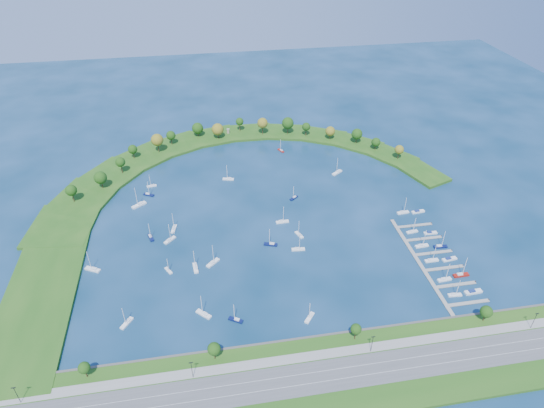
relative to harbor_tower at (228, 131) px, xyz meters
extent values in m
plane|color=#072940|center=(13.32, -117.37, -4.06)|extent=(700.00, 700.00, 0.00)
cube|color=#1F5215|center=(13.32, -241.37, -3.26)|extent=(420.00, 42.00, 1.60)
cube|color=#474442|center=(13.32, -219.87, -3.16)|extent=(420.00, 1.20, 1.80)
cube|color=#515154|center=(13.32, -241.37, -2.40)|extent=(420.00, 16.00, 0.12)
cube|color=gray|center=(13.32, -230.37, -2.40)|extent=(420.00, 5.00, 0.12)
cube|color=silver|center=(13.32, -243.87, -2.33)|extent=(420.00, 0.15, 0.02)
cube|color=silver|center=(13.32, -238.87, -2.33)|extent=(420.00, 0.15, 0.02)
cylinder|color=#382314|center=(-81.68, -224.37, -0.01)|extent=(0.56, 0.56, 4.90)
sphere|color=#204010|center=(-81.68, -224.37, 3.48)|extent=(5.20, 5.20, 5.20)
cylinder|color=#382314|center=(-26.68, -224.37, 0.17)|extent=(0.56, 0.56, 5.25)
sphere|color=#204010|center=(-26.68, -224.37, 3.99)|extent=(6.00, 6.00, 6.00)
cylinder|color=#382314|center=(38.32, -224.37, 0.34)|extent=(0.56, 0.56, 5.60)
sphere|color=#204010|center=(38.32, -224.37, 4.18)|extent=(5.20, 5.20, 5.20)
cylinder|color=#382314|center=(103.32, -224.37, -0.01)|extent=(0.56, 0.56, 4.90)
sphere|color=#204010|center=(103.32, -224.37, 3.64)|extent=(6.00, 6.00, 6.00)
cylinder|color=black|center=(-106.68, -232.37, 2.54)|extent=(0.24, 0.24, 10.00)
cylinder|color=black|center=(-36.68, -232.37, 2.54)|extent=(0.24, 0.24, 10.00)
cylinder|color=black|center=(43.32, -232.37, 2.54)|extent=(0.24, 0.24, 10.00)
cylinder|color=black|center=(123.32, -232.37, 2.54)|extent=(0.24, 0.24, 10.00)
cube|color=#1F5215|center=(-113.43, -109.55, -3.06)|extent=(43.73, 48.72, 2.00)
cube|color=#1F5215|center=(-105.51, -79.80, -3.06)|extent=(50.23, 54.30, 2.00)
cube|color=#1F5215|center=(-90.71, -52.79, -3.06)|extent=(54.07, 56.09, 2.00)
cube|color=#1F5215|center=(-69.88, -30.10, -3.06)|extent=(55.20, 54.07, 2.00)
cube|color=#1F5215|center=(-44.24, -13.04, -3.06)|extent=(53.65, 48.47, 2.00)
cube|color=#1F5215|center=(-15.27, -2.60, -3.06)|extent=(49.62, 39.75, 2.00)
cube|color=#1F5215|center=(15.35, 0.62, -3.06)|extent=(44.32, 29.96, 2.00)
cube|color=#1F5215|center=(45.86, -3.57, -3.06)|extent=(49.49, 38.05, 2.00)
cube|color=#1F5215|center=(74.49, -14.93, -3.06)|extent=(51.13, 44.12, 2.00)
cube|color=#1F5215|center=(99.57, -32.79, -3.06)|extent=(49.19, 47.96, 2.00)
cube|color=#1F5215|center=(119.67, -56.13, -3.06)|extent=(43.90, 49.49, 2.00)
cube|color=#1F5215|center=(133.60, -83.59, -3.06)|extent=(35.67, 48.74, 2.00)
cube|color=#1F5215|center=(-113.43, -164.96, -3.11)|extent=(36.00, 130.81, 1.90)
cylinder|color=#382314|center=(-110.34, -84.63, 1.67)|extent=(0.56, 0.56, 7.45)
sphere|color=#204010|center=(-110.34, -84.63, 6.89)|extent=(7.50, 7.50, 7.50)
cylinder|color=#382314|center=(-93.66, -70.65, 1.29)|extent=(0.56, 0.56, 6.69)
sphere|color=#204010|center=(-93.66, -70.65, 6.40)|extent=(8.80, 8.80, 8.80)
cylinder|color=#382314|center=(-82.11, -51.83, 1.76)|extent=(0.56, 0.56, 7.63)
sphere|color=#204010|center=(-82.11, -51.83, 6.97)|extent=(7.01, 7.01, 7.01)
cylinder|color=#382314|center=(-75.22, -30.62, 1.06)|extent=(0.56, 0.56, 6.23)
sphere|color=#204010|center=(-75.22, -30.62, 5.58)|extent=(7.03, 7.03, 7.03)
cylinder|color=#382314|center=(-56.71, -24.07, 2.34)|extent=(0.56, 0.56, 8.79)
sphere|color=#656817|center=(-56.71, -24.07, 8.64)|extent=(9.53, 9.53, 9.53)
cylinder|color=#382314|center=(-46.67, -12.62, 1.25)|extent=(0.56, 0.56, 6.61)
sphere|color=#204010|center=(-46.67, -12.62, 6.04)|extent=(7.44, 7.44, 7.44)
cylinder|color=#382314|center=(-25.12, -1.22, 0.64)|extent=(0.56, 0.56, 5.40)
sphere|color=#204010|center=(-25.12, -1.22, 5.21)|extent=(9.35, 9.35, 9.35)
cylinder|color=#382314|center=(-8.97, -7.82, 0.99)|extent=(0.56, 0.56, 6.09)
sphere|color=#656817|center=(-8.97, -7.82, 6.01)|extent=(9.86, 9.86, 9.86)
cylinder|color=#382314|center=(10.29, 2.78, 1.61)|extent=(0.56, 0.56, 7.35)
sphere|color=#204010|center=(10.29, 2.78, 6.61)|extent=(6.61, 6.61, 6.61)
cylinder|color=#382314|center=(28.33, -7.02, 2.27)|extent=(0.56, 0.56, 8.67)
sphere|color=#656817|center=(28.33, -7.02, 8.35)|extent=(8.72, 8.72, 8.72)
cylinder|color=#382314|center=(49.22, -9.36, 1.83)|extent=(0.56, 0.56, 7.79)
sphere|color=#204010|center=(49.22, -9.36, 7.70)|extent=(9.86, 9.86, 9.86)
cylinder|color=#382314|center=(63.49, -15.57, 1.40)|extent=(0.56, 0.56, 6.92)
sphere|color=#204010|center=(63.49, -15.57, 6.23)|extent=(6.86, 6.86, 6.86)
cylinder|color=#382314|center=(81.58, -24.68, 0.67)|extent=(0.56, 0.56, 5.45)
sphere|color=#656817|center=(81.58, -24.68, 5.00)|extent=(8.01, 8.01, 8.01)
cylinder|color=#382314|center=(100.74, -35.19, 1.10)|extent=(0.56, 0.56, 6.33)
sphere|color=#204010|center=(100.74, -35.19, 6.01)|extent=(8.74, 8.74, 8.74)
cylinder|color=#382314|center=(112.13, -48.37, 0.48)|extent=(0.56, 0.56, 5.08)
sphere|color=#204010|center=(112.13, -48.37, 4.44)|extent=(7.08, 7.08, 7.08)
cylinder|color=#382314|center=(124.05, -65.86, 1.24)|extent=(0.56, 0.56, 6.60)
sphere|color=#656817|center=(124.05, -65.86, 5.93)|extent=(6.95, 6.95, 6.95)
cylinder|color=gray|center=(0.00, 0.00, -0.20)|extent=(2.20, 2.20, 3.71)
cylinder|color=gray|center=(0.00, 0.00, 1.80)|extent=(2.60, 2.60, 0.30)
cube|color=gray|center=(91.32, -178.37, -3.71)|extent=(2.20, 82.00, 0.40)
cube|color=gray|center=(103.42, -211.37, -3.71)|extent=(22.00, 2.00, 0.40)
cylinder|color=#382314|center=(114.32, -211.37, -3.46)|extent=(0.36, 0.36, 1.60)
cube|color=gray|center=(103.42, -198.17, -3.71)|extent=(22.00, 2.00, 0.40)
cylinder|color=#382314|center=(114.32, -198.17, -3.46)|extent=(0.36, 0.36, 1.60)
cube|color=gray|center=(103.42, -184.97, -3.71)|extent=(22.00, 2.00, 0.40)
cylinder|color=#382314|center=(114.32, -184.97, -3.46)|extent=(0.36, 0.36, 1.60)
cube|color=gray|center=(103.42, -171.77, -3.71)|extent=(22.00, 2.00, 0.40)
cylinder|color=#382314|center=(114.32, -171.77, -3.46)|extent=(0.36, 0.36, 1.60)
cube|color=gray|center=(103.42, -158.57, -3.71)|extent=(22.00, 2.00, 0.40)
cylinder|color=#382314|center=(114.32, -158.57, -3.46)|extent=(0.36, 0.36, 1.60)
cube|color=gray|center=(103.42, -145.37, -3.71)|extent=(22.00, 2.00, 0.40)
cylinder|color=#382314|center=(114.32, -145.37, -3.46)|extent=(0.36, 0.36, 1.60)
cube|color=#0B1445|center=(-58.98, -130.03, -3.60)|extent=(4.43, 7.95, 0.92)
cube|color=silver|center=(-59.22, -129.30, -2.82)|extent=(2.26, 3.02, 0.64)
cylinder|color=silver|center=(-58.79, -130.61, 2.04)|extent=(0.32, 0.32, 10.35)
cube|color=white|center=(-47.49, -134.46, -3.57)|extent=(7.40, 7.38, 0.98)
cube|color=silver|center=(-48.07, -135.04, -2.74)|extent=(3.15, 3.15, 0.69)
cylinder|color=silver|center=(-47.03, -134.00, 2.43)|extent=(0.32, 0.32, 11.02)
cube|color=white|center=(22.30, -127.90, -3.57)|extent=(8.19, 2.61, 0.97)
cube|color=silver|center=(21.49, -127.93, -2.75)|extent=(2.90, 1.71, 0.68)
cylinder|color=silver|center=(22.95, -127.87, 2.38)|extent=(0.32, 0.32, 10.94)
cube|color=#0B1445|center=(35.02, -102.78, -3.65)|extent=(6.61, 5.75, 0.83)
cube|color=silver|center=(35.57, -102.35, -2.94)|extent=(2.73, 2.54, 0.58)
cylinder|color=silver|center=(34.59, -103.11, 1.41)|extent=(0.32, 0.32, 9.28)
cube|color=white|center=(26.50, -155.69, -3.59)|extent=(8.01, 2.91, 0.94)
cube|color=silver|center=(25.72, -155.61, -2.79)|extent=(2.87, 1.78, 0.66)
cylinder|color=silver|center=(27.13, -155.74, 2.17)|extent=(0.32, 0.32, 10.58)
cube|color=white|center=(-48.07, -161.27, -3.68)|extent=(4.65, 6.37, 0.76)
cube|color=silver|center=(-48.38, -160.72, -3.04)|extent=(2.17, 2.53, 0.53)
cylinder|color=silver|center=(-47.82, -161.71, 0.96)|extent=(0.32, 0.32, 8.53)
cube|color=white|center=(-60.74, -70.95, -3.66)|extent=(6.91, 2.85, 0.80)
cube|color=silver|center=(-60.08, -70.85, -2.97)|extent=(2.52, 1.65, 0.56)
cylinder|color=silver|center=(-61.27, -71.03, 1.27)|extent=(0.32, 0.32, 9.05)
cube|color=white|center=(20.89, -207.37, -3.60)|extent=(6.39, 7.26, 0.91)
cube|color=silver|center=(21.36, -206.78, -2.83)|extent=(2.82, 3.00, 0.64)
cylinder|color=silver|center=(20.51, -207.84, 1.97)|extent=(0.32, 0.32, 10.24)
cube|color=white|center=(-67.63, -195.80, -3.59)|extent=(6.30, 7.75, 0.95)
cube|color=silver|center=(-67.18, -195.15, -2.78)|extent=(2.84, 3.15, 0.66)
cylinder|color=silver|center=(-67.99, -196.32, 2.22)|extent=(0.32, 0.32, 10.66)
cube|color=white|center=(-89.42, -153.43, -3.52)|extent=(9.07, 6.42, 1.07)
cube|color=silver|center=(-88.63, -153.85, -2.61)|extent=(3.59, 3.02, 0.75)
cylinder|color=silver|center=(-90.05, -153.09, 3.05)|extent=(0.32, 0.32, 12.07)
cube|color=maroon|center=(38.74, -34.73, -3.65)|extent=(4.70, 6.88, 0.81)
cube|color=silver|center=(39.04, -35.34, -2.97)|extent=(2.24, 2.70, 0.57)
cylinder|color=silver|center=(38.50, -34.25, 1.30)|extent=(0.32, 0.32, 9.11)
cube|color=white|center=(-6.61, -70.96, -3.58)|extent=(8.36, 4.14, 0.97)
cube|color=silver|center=(-5.82, -71.16, -2.75)|extent=(3.12, 2.21, 0.68)
cylinder|color=silver|center=(-7.23, -70.80, 2.34)|extent=(0.32, 0.32, 10.87)
cube|color=white|center=(73.32, -75.58, -3.52)|extent=(8.84, 7.25, 1.08)
cube|color=silver|center=(74.06, -75.06, -2.60)|extent=(3.60, 3.26, 0.76)
cylinder|color=silver|center=(72.73, -75.99, 3.12)|extent=(0.32, 0.32, 12.18)
cube|color=#0B1445|center=(-62.22, -82.18, -3.60)|extent=(7.69, 5.50, 0.91)
cube|color=silver|center=(-62.89, -81.82, -2.83)|extent=(3.05, 2.58, 0.64)
cylinder|color=silver|center=(-61.69, -82.47, 1.98)|extent=(0.32, 0.32, 10.25)
cube|color=white|center=(-68.04, -93.95, -3.46)|extent=(9.79, 8.02, 1.20)
cube|color=silver|center=(-67.23, -93.38, -2.44)|extent=(3.99, 3.61, 0.84)
cylinder|color=silver|center=(-68.70, -94.41, 3.89)|extent=(0.32, 0.32, 13.49)
cube|color=#0B1445|center=(-15.16, -202.65, -3.61)|extent=(7.40, 5.59, 0.89)
cube|color=silver|center=(-14.52, -203.03, -2.86)|extent=(2.97, 2.58, 0.62)
cylinder|color=silver|center=(-15.66, -202.34, 1.82)|extent=(0.32, 0.32, 9.98)
cube|color=white|center=(29.90, -142.52, -3.63)|extent=(4.51, 7.43, 0.86)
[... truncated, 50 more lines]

